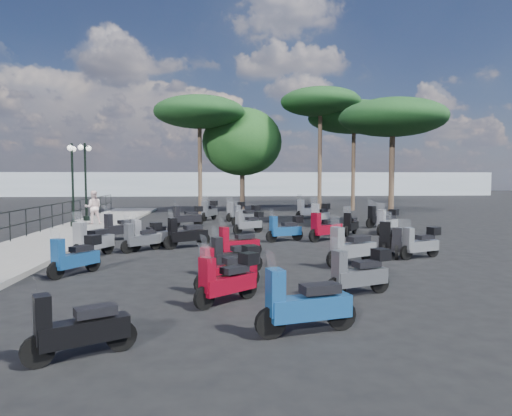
{
  "coord_description": "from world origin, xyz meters",
  "views": [
    {
      "loc": [
        -0.12,
        -16.26,
        2.51
      ],
      "look_at": [
        1.26,
        2.43,
        1.2
      ],
      "focal_mm": 32.0,
      "sensor_mm": 36.0,
      "label": 1
    }
  ],
  "objects": [
    {
      "name": "scooter_5",
      "position": [
        -1.85,
        6.29,
        0.51
      ],
      "size": [
        1.57,
        0.93,
        1.34
      ],
      "rotation": [
        0.0,
        0.0,
        2.02
      ],
      "color": "black",
      "rests_on": "ground"
    },
    {
      "name": "pine_1",
      "position": [
        9.44,
        16.53,
        6.76
      ],
      "size": [
        6.71,
        6.71,
        7.95
      ],
      "color": "#38281E",
      "rests_on": "ground"
    },
    {
      "name": "scooter_27",
      "position": [
        7.03,
        2.98,
        0.52
      ],
      "size": [
        1.37,
        1.33,
        1.38
      ],
      "rotation": [
        0.0,
        0.0,
        2.34
      ],
      "color": "black",
      "rests_on": "ground"
    },
    {
      "name": "pine_2",
      "position": [
        -1.6,
        14.5,
        6.72
      ],
      "size": [
        6.07,
        6.07,
        7.81
      ],
      "color": "#38281E",
      "rests_on": "ground"
    },
    {
      "name": "scooter_26",
      "position": [
        5.9,
        -2.9,
        0.47
      ],
      "size": [
        1.47,
        0.81,
        1.24
      ],
      "rotation": [
        0.0,
        0.0,
        1.97
      ],
      "color": "black",
      "rests_on": "ground"
    },
    {
      "name": "pine_3",
      "position": [
        8.61,
        6.76,
        5.49
      ],
      "size": [
        5.51,
        5.51,
        6.47
      ],
      "color": "#38281E",
      "rests_on": "ground"
    },
    {
      "name": "scooter_7",
      "position": [
        -0.02,
        -7.41,
        0.47
      ],
      "size": [
        1.3,
        1.14,
        1.26
      ],
      "rotation": [
        0.0,
        0.0,
        2.27
      ],
      "color": "black",
      "rests_on": "ground"
    },
    {
      "name": "scooter_17",
      "position": [
        0.62,
        9.34,
        0.52
      ],
      "size": [
        1.11,
        1.52,
        1.37
      ],
      "rotation": [
        0.0,
        0.0,
        2.56
      ],
      "color": "black",
      "rests_on": "ground"
    },
    {
      "name": "scooter_28",
      "position": [
        7.53,
        5.39,
        0.48
      ],
      "size": [
        1.63,
        0.89,
        1.38
      ],
      "rotation": [
        0.0,
        0.0,
        1.99
      ],
      "color": "black",
      "rests_on": "ground"
    },
    {
      "name": "lamp_post_1",
      "position": [
        -7.12,
        5.71,
        2.37
      ],
      "size": [
        0.41,
        1.14,
        3.89
      ],
      "rotation": [
        0.0,
        0.0,
        0.16
      ],
      "color": "black",
      "rests_on": "sidewalk"
    },
    {
      "name": "scooter_6",
      "position": [
        1.17,
        -9.26,
        0.48
      ],
      "size": [
        1.71,
        0.71,
        1.38
      ],
      "rotation": [
        0.0,
        0.0,
        1.83
      ],
      "color": "black",
      "rests_on": "ground"
    },
    {
      "name": "pedestrian_far",
      "position": [
        -6.47,
        6.67,
        0.98
      ],
      "size": [
        0.95,
        0.83,
        1.65
      ],
      "primitive_type": "imported",
      "rotation": [
        0.0,
        0.0,
        3.42
      ],
      "color": "silver",
      "rests_on": "sidewalk"
    },
    {
      "name": "lamp_post_2",
      "position": [
        -7.34,
        8.5,
        2.49
      ],
      "size": [
        0.43,
        1.2,
        4.1
      ],
      "rotation": [
        0.0,
        0.0,
        -0.16
      ],
      "color": "black",
      "rests_on": "sidewalk"
    },
    {
      "name": "scooter_20",
      "position": [
        5.11,
        -2.18,
        0.49
      ],
      "size": [
        0.97,
        1.65,
        1.42
      ],
      "rotation": [
        0.0,
        0.0,
        2.68
      ],
      "color": "black",
      "rests_on": "ground"
    },
    {
      "name": "scooter_12",
      "position": [
        0.01,
        -6.35,
        0.47
      ],
      "size": [
        1.47,
        0.88,
        1.26
      ],
      "rotation": [
        0.0,
        0.0,
        2.02
      ],
      "color": "black",
      "rests_on": "ground"
    },
    {
      "name": "scooter_29",
      "position": [
        4.83,
        6.42,
        0.55
      ],
      "size": [
        1.25,
        1.56,
        1.46
      ],
      "rotation": [
        0.0,
        0.0,
        2.5
      ],
      "color": "black",
      "rests_on": "ground"
    },
    {
      "name": "distant_hills",
      "position": [
        0.0,
        45.0,
        1.5
      ],
      "size": [
        70.0,
        8.0,
        3.0
      ],
      "primitive_type": "cube",
      "color": "gray",
      "rests_on": "ground"
    },
    {
      "name": "scooter_4",
      "position": [
        -4.13,
        1.88,
        0.47
      ],
      "size": [
        1.36,
        1.18,
        1.35
      ],
      "rotation": [
        0.0,
        0.0,
        2.28
      ],
      "color": "black",
      "rests_on": "ground"
    },
    {
      "name": "railing",
      "position": [
        -7.8,
        2.8,
        0.9
      ],
      "size": [
        0.04,
        26.04,
        1.1
      ],
      "color": "black",
      "rests_on": "sidewalk"
    },
    {
      "name": "scooter_18",
      "position": [
        2.74,
        -7.02,
        0.48
      ],
      "size": [
        1.52,
        0.8,
        1.27
      ],
      "rotation": [
        0.0,
        0.0,
        1.95
      ],
      "color": "black",
      "rests_on": "ground"
    },
    {
      "name": "scooter_23",
      "position": [
        4.84,
        9.98,
        0.51
      ],
      "size": [
        1.61,
        1.12,
        1.46
      ],
      "rotation": [
        0.0,
        0.0,
        2.14
      ],
      "color": "black",
      "rests_on": "ground"
    },
    {
      "name": "scooter_10",
      "position": [
        1.08,
        6.79,
        0.51
      ],
      "size": [
        1.51,
        1.04,
        1.35
      ],
      "rotation": [
        0.0,
        0.0,
        2.12
      ],
      "color": "black",
      "rests_on": "ground"
    },
    {
      "name": "scooter_1",
      "position": [
        -3.83,
        -4.55,
        0.48
      ],
      "size": [
        1.0,
        1.42,
        1.27
      ],
      "rotation": [
        0.0,
        0.0,
        2.58
      ],
      "color": "black",
      "rests_on": "ground"
    },
    {
      "name": "scooter_11",
      "position": [
        -0.87,
        9.67,
        0.54
      ],
      "size": [
        0.94,
        1.7,
        1.43
      ],
      "rotation": [
        0.0,
        0.0,
        2.74
      ],
      "color": "black",
      "rests_on": "ground"
    },
    {
      "name": "scooter_9",
      "position": [
        -2.79,
        -0.95,
        0.46
      ],
      "size": [
        1.23,
        1.16,
        1.23
      ],
      "rotation": [
        0.0,
        0.0,
        2.32
      ],
      "color": "black",
      "rests_on": "ground"
    },
    {
      "name": "scooter_19",
      "position": [
        3.46,
        -3.89,
        0.5
      ],
      "size": [
        1.65,
        0.99,
        1.43
      ],
      "rotation": [
        0.0,
        0.0,
        2.04
      ],
      "color": "black",
      "rests_on": "ground"
    },
    {
      "name": "scooter_15",
      "position": [
        2.29,
        1.04,
        0.48
      ],
      "size": [
        1.52,
        0.81,
        1.27
      ],
      "rotation": [
        0.0,
        0.0,
        1.95
      ],
      "color": "black",
      "rests_on": "ground"
    },
    {
      "name": "ground",
      "position": [
        0.0,
        0.0,
        0.0
      ],
      "size": [
        120.0,
        120.0,
        0.0
      ],
      "primitive_type": "plane",
      "color": "black",
      "rests_on": "ground"
    },
    {
      "name": "broadleaf_tree",
      "position": [
        1.31,
        16.39,
        4.94
      ],
      "size": [
        5.67,
        5.67,
        7.36
      ],
      "color": "#38281E",
      "rests_on": "ground"
    },
    {
      "name": "scooter_3",
      "position": [
        -1.39,
        -0.35,
        0.48
      ],
      "size": [
        1.58,
        0.98,
        1.38
      ],
      "rotation": [
        0.0,
        0.0,
        2.07
      ],
      "color": "black",
      "rests_on": "ground"
    },
    {
      "name": "scooter_25",
      "position": [
        5.29,
        -2.57,
        0.43
      ],
      "size": [
        0.76,
        1.47,
        1.23
      ],
      "rotation": [
        0.0,
        0.0,
        2.76
      ],
      "color": "black",
      "rests_on": "ground"
    },
    {
      "name": "scooter_14",
      "position": [
        0.34,
        -2.4,
        0.44
      ],
      "size": [
        1.48,
        0.81,
        1.25
      ],
      "rotation": [
        0.0,
        0.0,
        1.99
      ],
      "color": "black",
      "rests_on": "ground"
    },
    {
      "name": "scooter_21",
      "position": [
        3.85,
        1.06,
        0.5
      ],
      "size": [
        1.54,
        1.12,
        1.43
      ],
      "rotation": [
        0.0,
        0.0,
        2.17
      ],
      "color": "black",
      "rests_on": "ground"
    },
    {
      "name": "scooter_2",
      "position": [
        -4.12,
        -2.02,
        0.51
      ],
      "size": [
        0.98,
        1.7,
        1.46
      ],
      "rotation": [
        0.0,
        0.0,
        2.69
      ],
      "color": "black",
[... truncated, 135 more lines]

